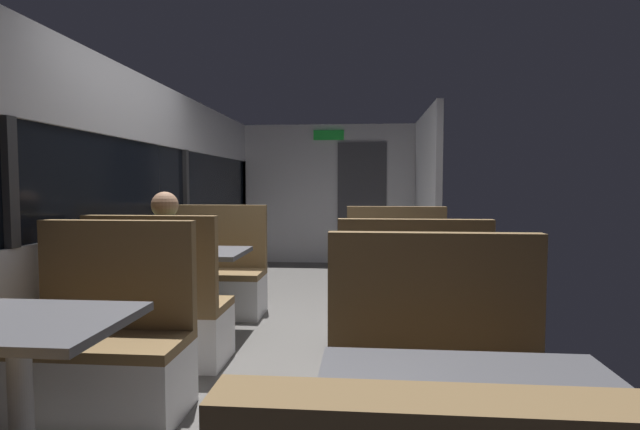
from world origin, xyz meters
The scene contains 15 objects.
ground_plane centered at (0.00, 0.00, -0.01)m, with size 3.30×9.20×0.02m, color #514F4C.
carriage_window_panel_left centered at (-1.45, 0.00, 1.11)m, with size 0.09×8.48×2.30m.
carriage_end_bulkhead centered at (0.06, 4.19, 1.14)m, with size 2.90×0.11×2.30m.
carriage_aisle_panel_right centered at (1.45, 3.00, 1.15)m, with size 0.08×2.40×2.30m, color #B2B2B7.
dining_table_near_window centered at (-0.89, -2.09, 0.64)m, with size 0.90×0.70×0.74m.
bench_near_window_facing_entry centered at (-0.89, -1.39, 0.33)m, with size 0.95×0.50×1.10m.
dining_table_mid_window centered at (-0.89, 0.10, 0.64)m, with size 0.90×0.70×0.74m.
bench_mid_window_facing_end centered at (-0.89, -0.60, 0.33)m, with size 0.95×0.50×1.10m.
bench_mid_window_facing_entry centered at (-0.89, 0.80, 0.33)m, with size 0.95×0.50×1.10m.
dining_table_front_aisle centered at (0.89, -2.69, 0.64)m, with size 0.90×0.70×0.74m.
bench_front_aisle_facing_entry centered at (0.89, -1.99, 0.33)m, with size 0.95×0.50×1.10m.
dining_table_rear_aisle centered at (0.89, -0.10, 0.64)m, with size 0.90×0.70×0.74m.
bench_rear_aisle_facing_end centered at (0.89, -0.80, 0.33)m, with size 0.95×0.50×1.10m.
bench_rear_aisle_facing_entry centered at (0.89, 0.60, 0.33)m, with size 0.95×0.50×1.10m.
seated_passenger centered at (-0.89, -0.53, 0.54)m, with size 0.47×0.55×1.26m.
Camera 1 is at (0.58, -4.06, 1.32)m, focal length 27.87 mm.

